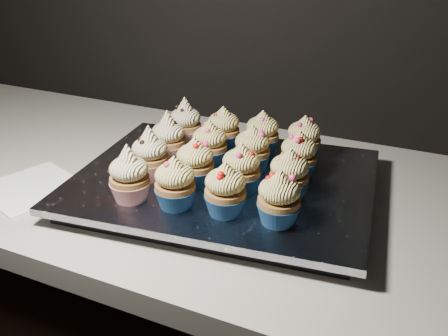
% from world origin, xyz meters
% --- Properties ---
extents(worktop, '(2.44, 0.64, 0.04)m').
position_xyz_m(worktop, '(0.00, 1.70, 0.88)').
color(worktop, beige).
rests_on(worktop, cabinet).
extents(napkin, '(0.19, 0.19, 0.00)m').
position_xyz_m(napkin, '(-0.07, 1.54, 0.90)').
color(napkin, white).
rests_on(napkin, worktop).
extents(baking_tray, '(0.50, 0.40, 0.02)m').
position_xyz_m(baking_tray, '(0.25, 1.66, 0.91)').
color(baking_tray, black).
rests_on(baking_tray, worktop).
extents(foil_lining, '(0.54, 0.45, 0.01)m').
position_xyz_m(foil_lining, '(0.25, 1.66, 0.93)').
color(foil_lining, silver).
rests_on(foil_lining, baking_tray).
extents(cupcake_0, '(0.06, 0.06, 0.10)m').
position_xyz_m(cupcake_0, '(0.15, 1.53, 0.97)').
color(cupcake_0, '#B01A18').
rests_on(cupcake_0, foil_lining).
extents(cupcake_1, '(0.06, 0.06, 0.08)m').
position_xyz_m(cupcake_1, '(0.22, 1.54, 0.97)').
color(cupcake_1, navy).
rests_on(cupcake_1, foil_lining).
extents(cupcake_2, '(0.06, 0.06, 0.08)m').
position_xyz_m(cupcake_2, '(0.30, 1.55, 0.97)').
color(cupcake_2, navy).
rests_on(cupcake_2, foil_lining).
extents(cupcake_3, '(0.06, 0.06, 0.08)m').
position_xyz_m(cupcake_3, '(0.38, 1.56, 0.97)').
color(cupcake_3, navy).
rests_on(cupcake_3, foil_lining).
extents(cupcake_4, '(0.06, 0.06, 0.10)m').
position_xyz_m(cupcake_4, '(0.14, 1.61, 0.97)').
color(cupcake_4, '#B01A18').
rests_on(cupcake_4, foil_lining).
extents(cupcake_5, '(0.06, 0.06, 0.08)m').
position_xyz_m(cupcake_5, '(0.22, 1.62, 0.97)').
color(cupcake_5, navy).
rests_on(cupcake_5, foil_lining).
extents(cupcake_6, '(0.06, 0.06, 0.08)m').
position_xyz_m(cupcake_6, '(0.29, 1.63, 0.97)').
color(cupcake_6, navy).
rests_on(cupcake_6, foil_lining).
extents(cupcake_7, '(0.06, 0.06, 0.08)m').
position_xyz_m(cupcake_7, '(0.37, 1.64, 0.97)').
color(cupcake_7, navy).
rests_on(cupcake_7, foil_lining).
extents(cupcake_8, '(0.06, 0.06, 0.10)m').
position_xyz_m(cupcake_8, '(0.13, 1.69, 0.97)').
color(cupcake_8, '#B01A18').
rests_on(cupcake_8, foil_lining).
extents(cupcake_9, '(0.06, 0.06, 0.08)m').
position_xyz_m(cupcake_9, '(0.21, 1.70, 0.97)').
color(cupcake_9, navy).
rests_on(cupcake_9, foil_lining).
extents(cupcake_10, '(0.06, 0.06, 0.08)m').
position_xyz_m(cupcake_10, '(0.28, 1.71, 0.97)').
color(cupcake_10, navy).
rests_on(cupcake_10, foil_lining).
extents(cupcake_11, '(0.06, 0.06, 0.08)m').
position_xyz_m(cupcake_11, '(0.36, 1.72, 0.97)').
color(cupcake_11, navy).
rests_on(cupcake_11, foil_lining).
extents(cupcake_12, '(0.06, 0.06, 0.10)m').
position_xyz_m(cupcake_12, '(0.12, 1.77, 0.97)').
color(cupcake_12, '#B01A18').
rests_on(cupcake_12, foil_lining).
extents(cupcake_13, '(0.06, 0.06, 0.08)m').
position_xyz_m(cupcake_13, '(0.20, 1.78, 0.97)').
color(cupcake_13, navy).
rests_on(cupcake_13, foil_lining).
extents(cupcake_14, '(0.06, 0.06, 0.08)m').
position_xyz_m(cupcake_14, '(0.27, 1.78, 0.97)').
color(cupcake_14, navy).
rests_on(cupcake_14, foil_lining).
extents(cupcake_15, '(0.06, 0.06, 0.08)m').
position_xyz_m(cupcake_15, '(0.35, 1.79, 0.97)').
color(cupcake_15, navy).
rests_on(cupcake_15, foil_lining).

